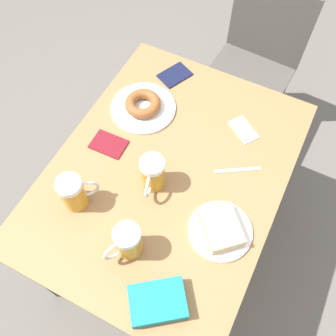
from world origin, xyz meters
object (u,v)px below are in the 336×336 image
fork (238,170)px  blue_pouch (158,302)px  plate_with_cake (221,229)px  beer_mug_center (127,242)px  napkin_folded (244,130)px  plate_with_donut (143,106)px  beer_mug_left (152,174)px  chair (257,55)px  passport_near_edge (109,144)px  beer_mug_right (74,192)px  passport_far_edge (175,75)px

fork → blue_pouch: blue_pouch is taller
plate_with_cake → beer_mug_center: bearing=-142.0°
napkin_folded → blue_pouch: size_ratio=0.66×
plate_with_donut → beer_mug_left: 0.33m
plate_with_donut → beer_mug_center: (0.23, -0.51, 0.05)m
chair → beer_mug_center: bearing=-87.8°
plate_with_donut → fork: 0.44m
beer_mug_left → plate_with_cake: bearing=-11.8°
napkin_folded → beer_mug_center: bearing=-104.8°
chair → blue_pouch: size_ratio=4.29×
chair → passport_near_edge: bearing=-104.1°
beer_mug_center → napkin_folded: bearing=75.2°
plate_with_cake → beer_mug_center: (-0.23, -0.18, 0.05)m
beer_mug_left → napkin_folded: 0.41m
plate_with_donut → blue_pouch: 0.73m
passport_near_edge → fork: bearing=13.4°
beer_mug_center → chair: bearing=88.7°
beer_mug_center → beer_mug_right: 0.24m
napkin_folded → beer_mug_right: bearing=-126.7°
beer_mug_left → passport_near_edge: 0.24m
plate_with_cake → napkin_folded: size_ratio=1.58×
beer_mug_center → napkin_folded: (0.16, 0.59, -0.07)m
chair → beer_mug_center: beer_mug_center is taller
chair → passport_near_edge: 0.98m
beer_mug_right → blue_pouch: bearing=-23.4°
beer_mug_right → napkin_folded: (0.39, 0.53, -0.07)m
plate_with_cake → beer_mug_left: size_ratio=1.53×
fork → blue_pouch: 0.53m
chair → passport_far_edge: bearing=-110.7°
beer_mug_right → plate_with_cake: bearing=14.1°
plate_with_donut → beer_mug_center: beer_mug_center is taller
beer_mug_left → beer_mug_right: same height
plate_with_donut → plate_with_cake: bearing=-35.5°
chair → plate_with_donut: 0.79m
passport_near_edge → chair: bearing=72.3°
chair → plate_with_donut: bearing=-106.4°
beer_mug_right → napkin_folded: 0.66m
plate_with_donut → blue_pouch: plate_with_donut is taller
beer_mug_right → chair: bearing=77.1°
chair → plate_with_donut: size_ratio=3.37×
plate_with_cake → fork: bearing=97.8°
fork → blue_pouch: bearing=-94.8°
beer_mug_left → beer_mug_center: size_ratio=1.00×
plate_with_cake → passport_far_edge: plate_with_cake is taller
beer_mug_left → passport_near_edge: bearing=162.4°
fork → passport_far_edge: size_ratio=0.97×
plate_with_donut → blue_pouch: size_ratio=1.27×
fork → passport_near_edge: (-0.46, -0.11, 0.00)m
chair → blue_pouch: 1.35m
plate_with_cake → blue_pouch: 0.30m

